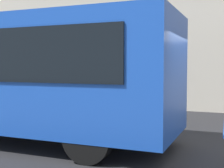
# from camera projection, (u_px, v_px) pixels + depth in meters

# --- Properties ---
(ground_plane) EXTENTS (60.00, 60.00, 0.00)m
(ground_plane) POSITION_uv_depth(u_px,v_px,m) (202.00, 154.00, 6.67)
(ground_plane) COLOR #232326
(red_bus) EXTENTS (9.05, 2.54, 3.08)m
(red_bus) POSITION_uv_depth(u_px,v_px,m) (2.00, 74.00, 8.09)
(red_bus) COLOR #1947AD
(red_bus) RESTS_ON ground_plane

